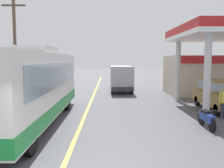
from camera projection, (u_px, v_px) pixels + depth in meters
The scene contains 9 objects.
ground at pixel (96, 90), 24.68m from camera, with size 120.00×120.00×0.00m, color #4C4C51.
lane_divider_stripe at pixel (92, 98), 19.71m from camera, with size 0.16×50.00×0.01m, color #D8CC4C.
coach_bus_main at pixel (31, 88), 11.52m from camera, with size 2.60×11.04×3.69m.
gas_station_roadside at pixel (219, 65), 19.54m from camera, with size 9.10×11.95×5.10m.
car_at_pump at pixel (218, 93), 14.87m from camera, with size 1.70×4.20×1.82m.
minibus_opposing_lane at pixel (121, 76), 23.96m from camera, with size 2.04×6.13×2.44m.
motorcycle_parked_forecourt at pixel (206, 118), 10.89m from camera, with size 0.55×1.80×0.92m.
pedestrian_near_pump at pixel (224, 101), 12.62m from camera, with size 0.55×0.22×1.66m.
utility_pole_roadside at pixel (15, 46), 19.10m from camera, with size 1.80×0.24×7.79m.
Camera 1 is at (1.28, -4.53, 3.01)m, focal length 39.44 mm.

